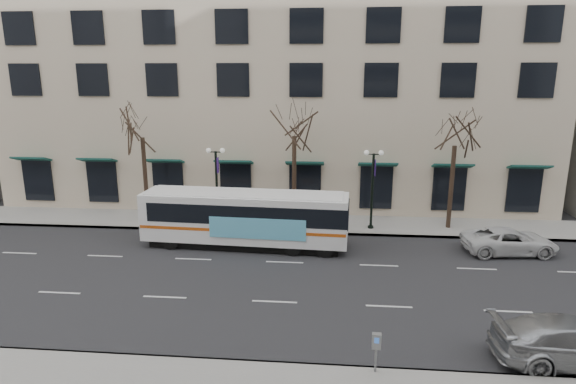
# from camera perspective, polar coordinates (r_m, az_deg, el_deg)

# --- Properties ---
(ground) EXTENTS (160.00, 160.00, 0.00)m
(ground) POSITION_cam_1_polar(r_m,az_deg,el_deg) (23.91, -0.95, -10.40)
(ground) COLOR black
(ground) RESTS_ON ground
(sidewalk_far) EXTENTS (80.00, 4.00, 0.15)m
(sidewalk_far) POSITION_cam_1_polar(r_m,az_deg,el_deg) (32.29, 9.65, -3.91)
(sidewalk_far) COLOR gray
(sidewalk_far) RESTS_ON ground
(building_hotel) EXTENTS (40.00, 20.00, 24.00)m
(building_hotel) POSITION_cam_1_polar(r_m,az_deg,el_deg) (42.94, -0.69, 16.78)
(building_hotel) COLOR beige
(building_hotel) RESTS_ON ground
(tree_far_left) EXTENTS (3.60, 3.60, 8.34)m
(tree_far_left) POSITION_cam_1_polar(r_m,az_deg,el_deg) (33.02, -16.99, 7.84)
(tree_far_left) COLOR black
(tree_far_left) RESTS_ON ground
(tree_far_mid) EXTENTS (3.60, 3.60, 8.55)m
(tree_far_mid) POSITION_cam_1_polar(r_m,az_deg,el_deg) (30.69, 0.76, 8.41)
(tree_far_mid) COLOR black
(tree_far_mid) RESTS_ON ground
(tree_far_right) EXTENTS (3.60, 3.60, 8.06)m
(tree_far_right) POSITION_cam_1_polar(r_m,az_deg,el_deg) (31.60, 19.29, 6.92)
(tree_far_right) COLOR black
(tree_far_right) RESTS_ON ground
(lamp_post_left) EXTENTS (1.22, 0.45, 5.21)m
(lamp_post_left) POSITION_cam_1_polar(r_m,az_deg,el_deg) (31.51, -8.44, 1.11)
(lamp_post_left) COLOR black
(lamp_post_left) RESTS_ON ground
(lamp_post_right) EXTENTS (1.22, 0.45, 5.21)m
(lamp_post_right) POSITION_cam_1_polar(r_m,az_deg,el_deg) (30.76, 9.99, 0.73)
(lamp_post_right) COLOR black
(lamp_post_right) RESTS_ON ground
(city_bus) EXTENTS (12.00, 3.23, 3.22)m
(city_bus) POSITION_cam_1_polar(r_m,az_deg,el_deg) (27.90, -4.96, -2.99)
(city_bus) COLOR white
(city_bus) RESTS_ON ground
(silver_car) EXTENTS (5.65, 2.55, 1.61)m
(silver_car) POSITION_cam_1_polar(r_m,az_deg,el_deg) (20.05, 30.77, -15.00)
(silver_car) COLOR #A4A7AB
(silver_car) RESTS_ON ground
(white_pickup) EXTENTS (5.30, 2.81, 1.42)m
(white_pickup) POSITION_cam_1_polar(r_m,az_deg,el_deg) (29.77, 24.77, -5.29)
(white_pickup) COLOR silver
(white_pickup) RESTS_ON ground
(pay_station) EXTENTS (0.31, 0.22, 1.40)m
(pay_station) POSITION_cam_1_polar(r_m,az_deg,el_deg) (16.86, 10.43, -17.32)
(pay_station) COLOR gray
(pay_station) RESTS_ON sidewalk_near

